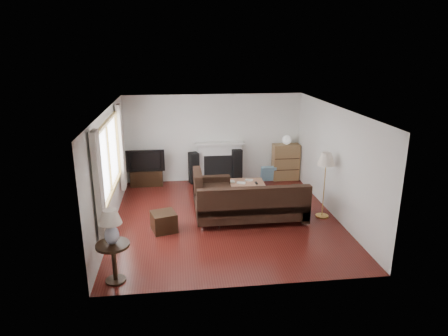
{
  "coord_description": "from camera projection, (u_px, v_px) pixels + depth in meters",
  "views": [
    {
      "loc": [
        -1.05,
        -8.35,
        3.78
      ],
      "look_at": [
        0.0,
        0.3,
        1.1
      ],
      "focal_mm": 32.0,
      "sensor_mm": 36.0,
      "label": 1
    }
  ],
  "objects": [
    {
      "name": "room",
      "position": [
        226.0,
        165.0,
        8.78
      ],
      "size": [
        5.1,
        5.6,
        2.54
      ],
      "color": "#501611",
      "rests_on": "ground"
    },
    {
      "name": "footstool",
      "position": [
        164.0,
        222.0,
        8.45
      ],
      "size": [
        0.6,
        0.6,
        0.41
      ],
      "primitive_type": "cube",
      "rotation": [
        0.0,
        0.0,
        0.28
      ],
      "color": "black",
      "rests_on": "ground"
    },
    {
      "name": "floor_lamp",
      "position": [
        324.0,
        185.0,
        8.99
      ],
      "size": [
        0.49,
        0.49,
        1.52
      ],
      "primitive_type": "cube",
      "rotation": [
        0.0,
        0.0,
        -0.3
      ],
      "color": "gold",
      "rests_on": "ground"
    },
    {
      "name": "window",
      "position": [
        109.0,
        158.0,
        8.22
      ],
      "size": [
        0.12,
        2.74,
        1.54
      ],
      "primitive_type": "cube",
      "color": "brown",
      "rests_on": "room"
    },
    {
      "name": "television",
      "position": [
        146.0,
        160.0,
        11.08
      ],
      "size": [
        1.05,
        0.14,
        0.6
      ],
      "primitive_type": "imported",
      "color": "black",
      "rests_on": "tv_stand"
    },
    {
      "name": "coffee_table",
      "position": [
        240.0,
        190.0,
        10.21
      ],
      "size": [
        1.2,
        0.69,
        0.46
      ],
      "primitive_type": "cube",
      "rotation": [
        0.0,
        0.0,
        -0.04
      ],
      "color": "#A1694D",
      "rests_on": "ground"
    },
    {
      "name": "globe_lamp",
      "position": [
        287.0,
        140.0,
        11.45
      ],
      "size": [
        0.26,
        0.26,
        0.26
      ],
      "primitive_type": "sphere",
      "color": "white",
      "rests_on": "bookshelf"
    },
    {
      "name": "speaker_right",
      "position": [
        236.0,
        165.0,
        11.5
      ],
      "size": [
        0.32,
        0.36,
        0.95
      ],
      "primitive_type": "cube",
      "rotation": [
        0.0,
        0.0,
        0.19
      ],
      "color": "black",
      "rests_on": "ground"
    },
    {
      "name": "fireplace",
      "position": [
        219.0,
        162.0,
        11.51
      ],
      "size": [
        1.4,
        0.26,
        1.15
      ],
      "primitive_type": "cube",
      "color": "white",
      "rests_on": "room"
    },
    {
      "name": "speaker_left",
      "position": [
        194.0,
        168.0,
        11.37
      ],
      "size": [
        0.32,
        0.35,
        0.89
      ],
      "primitive_type": "cube",
      "rotation": [
        0.0,
        0.0,
        0.28
      ],
      "color": "black",
      "rests_on": "ground"
    },
    {
      "name": "sectional_sofa",
      "position": [
        251.0,
        203.0,
        8.88
      ],
      "size": [
        2.66,
        1.94,
        0.86
      ],
      "primitive_type": "cube",
      "color": "black",
      "rests_on": "ground"
    },
    {
      "name": "curtain_near",
      "position": [
        99.0,
        191.0,
        6.83
      ],
      "size": [
        0.1,
        0.35,
        2.1
      ],
      "primitive_type": "cube",
      "color": "beige",
      "rests_on": "room"
    },
    {
      "name": "table_lamp",
      "position": [
        111.0,
        227.0,
        6.4
      ],
      "size": [
        0.37,
        0.37,
        0.59
      ],
      "primitive_type": "cube",
      "color": "silver",
      "rests_on": "side_table"
    },
    {
      "name": "bookshelf",
      "position": [
        286.0,
        162.0,
        11.64
      ],
      "size": [
        0.77,
        0.36,
        1.05
      ],
      "primitive_type": "cube",
      "color": "olive",
      "rests_on": "ground"
    },
    {
      "name": "curtain_far",
      "position": [
        121.0,
        148.0,
        9.72
      ],
      "size": [
        0.1,
        0.35,
        2.1
      ],
      "primitive_type": "cube",
      "color": "beige",
      "rests_on": "room"
    },
    {
      "name": "side_table",
      "position": [
        114.0,
        263.0,
        6.59
      ],
      "size": [
        0.55,
        0.55,
        0.69
      ],
      "primitive_type": "cube",
      "color": "black",
      "rests_on": "ground"
    },
    {
      "name": "tv_stand",
      "position": [
        147.0,
        177.0,
        11.24
      ],
      "size": [
        0.89,
        0.4,
        0.45
      ],
      "primitive_type": "cube",
      "color": "black",
      "rests_on": "ground"
    }
  ]
}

